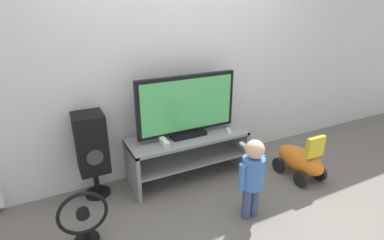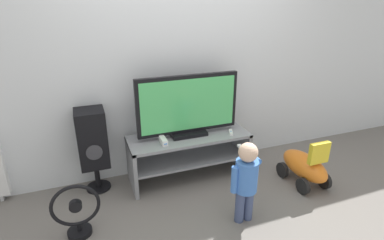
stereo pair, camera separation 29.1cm
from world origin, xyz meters
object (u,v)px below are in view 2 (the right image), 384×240
object	(u,v)px
remote_primary	(231,132)
speaker_tower	(92,140)
television	(188,107)
game_console	(163,141)
ride_on_toy	(305,166)
child	(246,176)
floor_fan	(77,213)

from	to	relation	value
remote_primary	speaker_tower	world-z (taller)	speaker_tower
television	game_console	size ratio (longest dim) A/B	6.56
game_console	ride_on_toy	bearing A→B (deg)	-18.68
game_console	ride_on_toy	size ratio (longest dim) A/B	0.27
speaker_tower	television	bearing A→B (deg)	-5.81
remote_primary	child	distance (m)	0.75
remote_primary	ride_on_toy	bearing A→B (deg)	-34.64
remote_primary	ride_on_toy	world-z (taller)	ride_on_toy
remote_primary	child	bearing A→B (deg)	-107.98
child	ride_on_toy	distance (m)	0.93
ride_on_toy	speaker_tower	bearing A→B (deg)	161.92
remote_primary	floor_fan	distance (m)	1.63
remote_primary	ride_on_toy	xyz separation A→B (m)	(0.63, -0.44, -0.29)
speaker_tower	ride_on_toy	xyz separation A→B (m)	(2.00, -0.65, -0.34)
game_console	speaker_tower	bearing A→B (deg)	163.19
remote_primary	ride_on_toy	size ratio (longest dim) A/B	0.23
ride_on_toy	remote_primary	bearing A→B (deg)	145.36
game_console	floor_fan	distance (m)	0.98
television	speaker_tower	bearing A→B (deg)	174.19
game_console	remote_primary	size ratio (longest dim) A/B	1.19
child	ride_on_toy	size ratio (longest dim) A/B	1.25
game_console	television	bearing A→B (deg)	18.58
television	floor_fan	world-z (taller)	television
floor_fan	ride_on_toy	world-z (taller)	ride_on_toy
game_console	speaker_tower	size ratio (longest dim) A/B	0.19
floor_fan	ride_on_toy	xyz separation A→B (m)	(2.19, -0.04, -0.01)
television	floor_fan	xyz separation A→B (m)	(-1.13, -0.52, -0.58)
game_console	floor_fan	xyz separation A→B (m)	(-0.84, -0.42, -0.30)
ride_on_toy	floor_fan	bearing A→B (deg)	179.04
child	speaker_tower	bearing A→B (deg)	140.82
floor_fan	child	bearing A→B (deg)	-13.06
speaker_tower	ride_on_toy	world-z (taller)	speaker_tower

